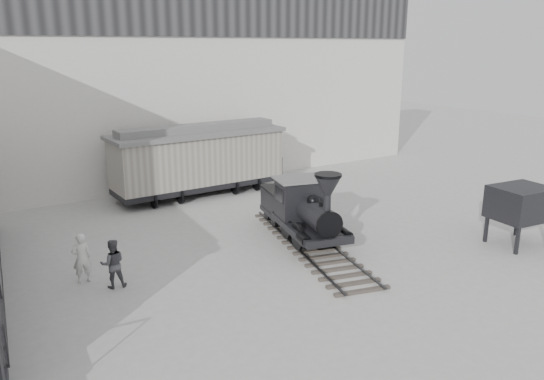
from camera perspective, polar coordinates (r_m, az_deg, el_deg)
ground at (r=18.35m, az=6.63°, el=-9.15°), size 90.00×90.00×0.00m
north_wall at (r=29.89m, az=-11.72°, el=11.13°), size 34.00×2.51×11.00m
locomotive at (r=21.01m, az=3.51°, el=-2.47°), size 4.01×9.11×3.15m
boxcar at (r=27.60m, az=-7.91°, el=3.39°), size 9.10×3.03×3.70m
visitor_a at (r=18.53m, az=-19.80°, el=-6.90°), size 0.62×0.41×1.69m
visitor_b at (r=17.86m, az=-16.75°, el=-7.59°), size 0.90×0.77×1.62m
coal_hopper at (r=22.62m, az=25.14°, el=-1.68°), size 2.31×1.97×2.34m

